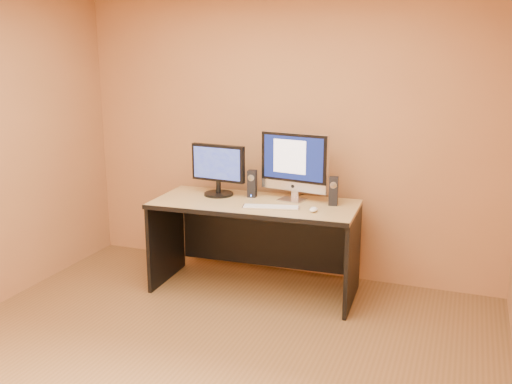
# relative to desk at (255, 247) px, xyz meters

# --- Properties ---
(floor) EXTENTS (4.00, 4.00, 0.00)m
(floor) POSITION_rel_desk_xyz_m (0.09, -1.42, -0.40)
(floor) COLOR brown
(floor) RESTS_ON ground
(walls) EXTENTS (4.00, 4.00, 2.60)m
(walls) POSITION_rel_desk_xyz_m (0.09, -1.42, 0.90)
(walls) COLOR #A76F43
(walls) RESTS_ON ground
(desk) EXTENTS (1.77, 0.84, 0.81)m
(desk) POSITION_rel_desk_xyz_m (0.00, 0.00, 0.00)
(desk) COLOR tan
(desk) RESTS_ON ground
(imac) EXTENTS (0.65, 0.32, 0.60)m
(imac) POSITION_rel_desk_xyz_m (0.28, 0.18, 0.70)
(imac) COLOR silver
(imac) RESTS_ON desk
(second_monitor) EXTENTS (0.55, 0.31, 0.46)m
(second_monitor) POSITION_rel_desk_xyz_m (-0.39, 0.12, 0.63)
(second_monitor) COLOR black
(second_monitor) RESTS_ON desk
(speaker_left) EXTENTS (0.08, 0.09, 0.24)m
(speaker_left) POSITION_rel_desk_xyz_m (-0.09, 0.17, 0.52)
(speaker_left) COLOR black
(speaker_left) RESTS_ON desk
(speaker_right) EXTENTS (0.08, 0.09, 0.24)m
(speaker_right) POSITION_rel_desk_xyz_m (0.65, 0.15, 0.52)
(speaker_right) COLOR black
(speaker_right) RESTS_ON desk
(keyboard) EXTENTS (0.48, 0.23, 0.02)m
(keyboard) POSITION_rel_desk_xyz_m (0.19, -0.13, 0.41)
(keyboard) COLOR silver
(keyboard) RESTS_ON desk
(mouse) EXTENTS (0.07, 0.11, 0.04)m
(mouse) POSITION_rel_desk_xyz_m (0.55, -0.11, 0.42)
(mouse) COLOR white
(mouse) RESTS_ON desk
(cable_a) EXTENTS (0.11, 0.22, 0.01)m
(cable_a) POSITION_rel_desk_xyz_m (0.30, 0.26, 0.41)
(cable_a) COLOR black
(cable_a) RESTS_ON desk
(cable_b) EXTENTS (0.11, 0.17, 0.01)m
(cable_b) POSITION_rel_desk_xyz_m (0.27, 0.32, 0.41)
(cable_b) COLOR black
(cable_b) RESTS_ON desk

